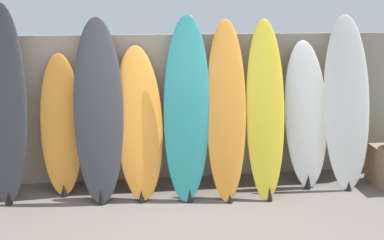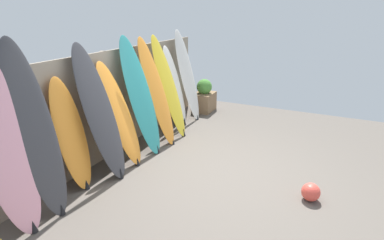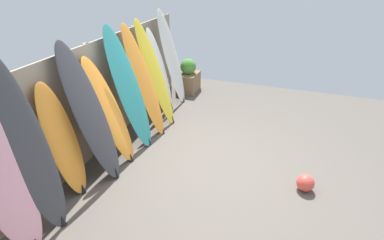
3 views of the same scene
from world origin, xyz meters
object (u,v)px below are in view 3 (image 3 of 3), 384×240
object	(u,v)px
surfboard_charcoal_3	(91,116)
surfboard_orange_4	(109,112)
surfboard_orange_6	(144,82)
surfboard_orange_2	(63,143)
surfboard_white_9	(172,58)
surfboard_charcoal_1	(28,149)
beach_ball	(305,183)
surfboard_yellow_7	(155,74)
surfboard_teal_5	(129,90)
surfboard_white_8	(160,71)
planter_box	(188,77)

from	to	relation	value
surfboard_charcoal_3	surfboard_orange_4	size ratio (longest dim) A/B	1.19
surfboard_charcoal_3	surfboard_orange_6	bearing A→B (deg)	-3.29
surfboard_orange_2	surfboard_white_9	bearing A→B (deg)	-2.42
surfboard_orange_2	surfboard_orange_4	bearing A→B (deg)	-8.26
surfboard_charcoal_1	surfboard_orange_6	size ratio (longest dim) A/B	1.09
surfboard_orange_6	beach_ball	distance (m)	3.09
surfboard_yellow_7	surfboard_charcoal_3	bearing A→B (deg)	177.37
surfboard_charcoal_1	surfboard_teal_5	distance (m)	2.00
surfboard_orange_4	beach_ball	xyz separation A→B (m)	(0.20, -2.95, -0.72)
surfboard_yellow_7	surfboard_teal_5	bearing A→B (deg)	176.83
surfboard_charcoal_1	surfboard_white_9	distance (m)	3.91
surfboard_teal_5	beach_ball	distance (m)	3.06
surfboard_charcoal_1	surfboard_orange_6	bearing A→B (deg)	-3.14
surfboard_charcoal_3	surfboard_white_8	size ratio (longest dim) A/B	1.16
surfboard_charcoal_3	surfboard_teal_5	world-z (taller)	surfboard_teal_5
surfboard_charcoal_1	surfboard_charcoal_3	xyz separation A→B (m)	(1.02, -0.05, -0.08)
surfboard_teal_5	beach_ball	xyz separation A→B (m)	(-0.34, -2.91, -0.89)
surfboard_teal_5	surfboard_white_9	bearing A→B (deg)	1.04
surfboard_teal_5	surfboard_orange_2	bearing A→B (deg)	172.96
surfboard_charcoal_3	surfboard_orange_4	distance (m)	0.47
surfboard_charcoal_1	beach_ball	xyz separation A→B (m)	(1.66, -3.00, -0.95)
surfboard_charcoal_1	surfboard_white_9	size ratio (longest dim) A/B	1.07
surfboard_charcoal_1	surfboard_teal_5	xyz separation A→B (m)	(2.00, -0.09, -0.06)
surfboard_charcoal_3	planter_box	distance (m)	3.63
surfboard_yellow_7	surfboard_white_9	distance (m)	1.02
planter_box	beach_ball	xyz separation A→B (m)	(-2.93, -2.81, -0.23)
surfboard_white_8	beach_ball	distance (m)	3.59
surfboard_charcoal_1	surfboard_orange_4	bearing A→B (deg)	-1.65
surfboard_charcoal_1	surfboard_white_9	world-z (taller)	surfboard_charcoal_1
surfboard_white_9	surfboard_orange_6	bearing A→B (deg)	-176.88
surfboard_charcoal_3	surfboard_yellow_7	distance (m)	1.88
surfboard_orange_4	surfboard_yellow_7	size ratio (longest dim) A/B	0.85
surfboard_charcoal_3	surfboard_charcoal_1	bearing A→B (deg)	177.06
surfboard_orange_4	surfboard_teal_5	size ratio (longest dim) A/B	0.83
surfboard_charcoal_3	surfboard_yellow_7	world-z (taller)	surfboard_charcoal_3
surfboard_white_8	planter_box	xyz separation A→B (m)	(1.14, -0.21, -0.51)
surfboard_teal_5	surfboard_charcoal_3	bearing A→B (deg)	177.85
surfboard_charcoal_1	surfboard_orange_2	distance (m)	0.64
surfboard_charcoal_3	surfboard_white_8	distance (m)	2.44
surfboard_orange_6	beach_ball	xyz separation A→B (m)	(-0.79, -2.86, -0.87)
surfboard_white_9	surfboard_charcoal_3	bearing A→B (deg)	179.96
surfboard_charcoal_3	surfboard_orange_4	bearing A→B (deg)	1.34
surfboard_charcoal_1	surfboard_white_8	distance (m)	3.46
surfboard_charcoal_1	planter_box	world-z (taller)	surfboard_charcoal_1
beach_ball	surfboard_orange_2	bearing A→B (deg)	109.38
surfboard_teal_5	surfboard_orange_6	xyz separation A→B (m)	(0.44, -0.05, -0.02)
surfboard_charcoal_3	surfboard_white_9	distance (m)	2.89
surfboard_white_8	surfboard_orange_4	bearing A→B (deg)	-178.11
surfboard_charcoal_3	surfboard_white_9	size ratio (longest dim) A/B	0.99
surfboard_charcoal_1	surfboard_yellow_7	bearing A→B (deg)	-2.74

